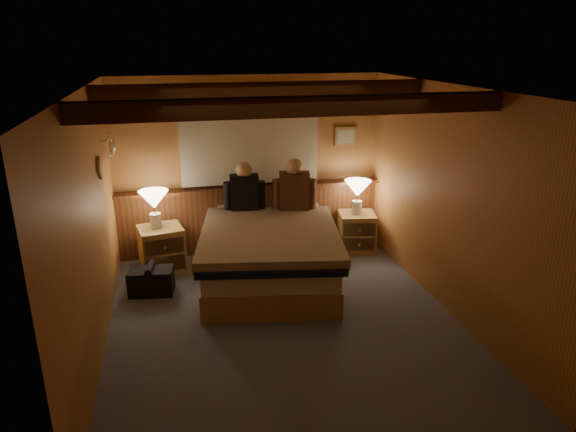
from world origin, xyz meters
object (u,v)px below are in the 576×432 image
object	(u,v)px
nightstand_left	(162,249)
duffel_bag	(151,281)
bed	(270,254)
lamp_right	(358,190)
person_right	(294,188)
person_left	(244,190)
nightstand_right	(356,232)
lamp_left	(154,202)

from	to	relation	value
nightstand_left	duffel_bag	distance (m)	0.66
bed	lamp_right	distance (m)	1.63
bed	duffel_bag	xyz separation A→B (m)	(-1.41, 0.00, -0.21)
lamp_right	person_right	bearing A→B (deg)	-175.65
person_left	person_right	xyz separation A→B (m)	(0.64, -0.13, 0.02)
bed	person_right	world-z (taller)	person_right
nightstand_left	bed	bearing A→B (deg)	-36.83
lamp_right	nightstand_left	bearing A→B (deg)	-178.00
lamp_right	person_right	world-z (taller)	person_right
lamp_right	person_right	xyz separation A→B (m)	(-0.91, -0.07, 0.11)
bed	person_left	bearing A→B (deg)	112.71
nightstand_right	lamp_left	size ratio (longest dim) A/B	1.16
nightstand_right	nightstand_left	bearing A→B (deg)	-167.97
nightstand_right	lamp_left	bearing A→B (deg)	-168.47
bed	nightstand_right	distance (m)	1.56
lamp_right	person_left	size ratio (longest dim) A/B	0.72
person_right	duffel_bag	bearing A→B (deg)	-148.65
lamp_right	duffel_bag	bearing A→B (deg)	-165.48
nightstand_right	lamp_left	distance (m)	2.79
nightstand_left	lamp_left	world-z (taller)	lamp_left
nightstand_right	lamp_right	xyz separation A→B (m)	(-0.01, 0.01, 0.60)
nightstand_left	person_left	distance (m)	1.30
nightstand_right	person_right	xyz separation A→B (m)	(-0.92, -0.06, 0.71)
nightstand_right	person_left	bearing A→B (deg)	-172.39
lamp_left	person_left	distance (m)	1.16
nightstand_right	lamp_left	world-z (taller)	lamp_left
nightstand_right	lamp_left	xyz separation A→B (m)	(-2.71, -0.06, 0.65)
nightstand_left	duffel_bag	bearing A→B (deg)	-112.40
lamp_left	person_right	world-z (taller)	person_right
lamp_left	person_left	world-z (taller)	person_left
person_left	bed	bearing A→B (deg)	-71.71
nightstand_left	lamp_left	xyz separation A→B (m)	(-0.05, 0.02, 0.63)
nightstand_left	person_left	xyz separation A→B (m)	(1.10, 0.16, 0.67)
bed	person_right	size ratio (longest dim) A/B	3.26
nightstand_right	person_right	world-z (taller)	person_right
person_left	duffel_bag	bearing A→B (deg)	-142.00
nightstand_left	lamp_left	distance (m)	0.63
person_left	duffel_bag	size ratio (longest dim) A/B	1.22
bed	nightstand_right	size ratio (longest dim) A/B	4.11
lamp_left	lamp_right	distance (m)	2.70
bed	duffel_bag	bearing A→B (deg)	-170.15
nightstand_right	duffel_bag	distance (m)	2.89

